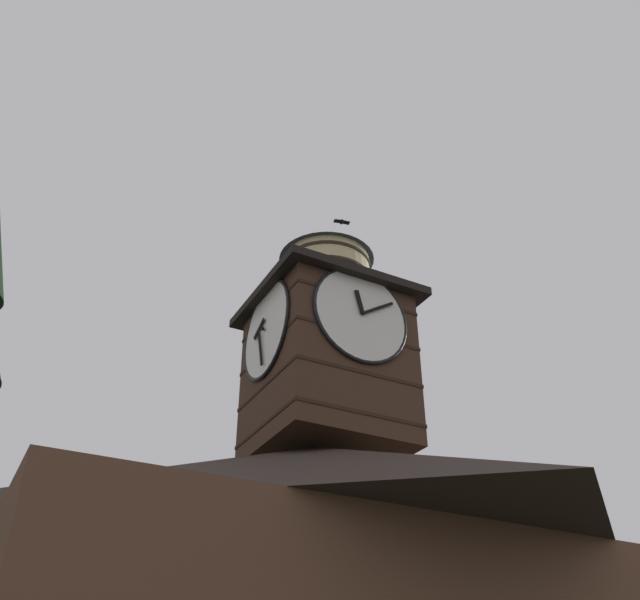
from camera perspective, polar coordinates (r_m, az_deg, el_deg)
clock_tower at (r=20.41m, az=0.53°, el=-3.90°), size 4.48×4.48×7.55m
pine_tree_behind at (r=25.86m, az=-2.90°, el=-23.05°), size 6.22×6.22×14.11m
moon at (r=54.60m, az=-0.54°, el=-19.85°), size 1.65×1.65×1.65m
flying_bird_high at (r=25.93m, az=1.77°, el=6.34°), size 0.61×0.30×0.14m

